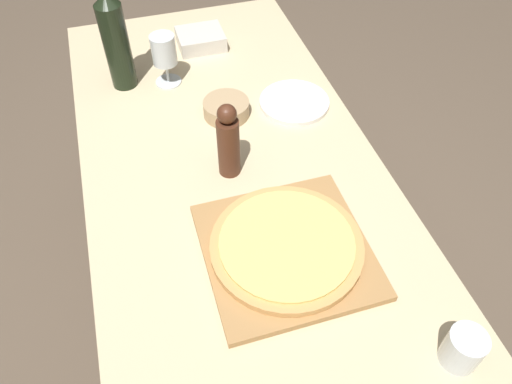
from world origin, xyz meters
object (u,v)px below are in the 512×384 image
at_px(wine_bottle, 115,40).
at_px(small_bowl, 226,108).
at_px(pizza, 287,245).
at_px(wine_glass, 164,52).
at_px(pepper_mill, 228,142).

relative_size(wine_bottle, small_bowl, 2.82).
height_order(pizza, wine_glass, wine_glass).
bearing_deg(pepper_mill, wine_bottle, 115.17).
height_order(pizza, wine_bottle, wine_bottle).
distance_m(wine_bottle, small_bowl, 0.36).
relative_size(wine_bottle, wine_glass, 2.32).
relative_size(wine_glass, small_bowl, 1.22).
xyz_separation_m(pizza, wine_glass, (-0.14, 0.69, 0.08)).
xyz_separation_m(pepper_mill, wine_glass, (-0.08, 0.41, 0.01)).
distance_m(wine_bottle, pepper_mill, 0.49).
bearing_deg(pizza, small_bowl, 90.78).
relative_size(pizza, wine_glass, 2.13).
bearing_deg(pepper_mill, small_bowl, 77.67).
height_order(wine_bottle, wine_glass, wine_bottle).
bearing_deg(wine_bottle, wine_glass, -13.29).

